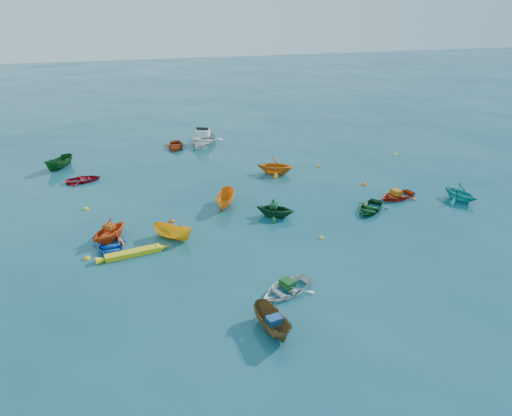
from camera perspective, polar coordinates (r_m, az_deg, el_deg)
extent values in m
plane|color=#0A434F|center=(28.91, 2.32, -4.73)|extent=(160.00, 160.00, 0.00)
imported|color=#0E41B9|center=(30.00, -16.24, -4.63)|extent=(2.28, 3.00, 0.59)
imported|color=silver|center=(25.22, 3.42, -9.57)|extent=(3.55, 3.18, 0.61)
imported|color=brown|center=(22.74, 1.89, -13.86)|extent=(1.62, 2.96, 1.08)
imported|color=#EB5216|center=(31.14, -16.28, -3.50)|extent=(3.63, 3.69, 1.47)
imported|color=yellow|center=(30.44, -9.42, -3.47)|extent=(2.70, 2.44, 1.03)
imported|color=#11491E|center=(34.47, 12.85, -0.30)|extent=(3.50, 3.54, 0.60)
imported|color=teal|center=(38.04, 22.20, 0.83)|extent=(3.02, 3.22, 1.36)
imported|color=#A40D19|center=(40.80, -19.09, 2.88)|extent=(2.89, 2.29, 0.54)
imported|color=orange|center=(34.39, -3.46, 0.24)|extent=(2.08, 3.14, 1.14)
imported|color=#104521|center=(32.81, 2.20, -0.98)|extent=(3.25, 3.12, 1.32)
imported|color=red|center=(36.99, 15.76, 1.12)|extent=(3.23, 2.67, 0.58)
imported|color=#B5370F|center=(47.21, -9.18, 6.80)|extent=(2.24, 3.03, 0.61)
imported|color=orange|center=(40.24, 2.25, 3.96)|extent=(3.66, 3.44, 1.54)
imported|color=#104615|center=(44.26, -21.44, 4.18)|extent=(2.62, 3.01, 1.13)
imported|color=white|center=(47.98, -6.06, 7.27)|extent=(4.69, 5.39, 1.53)
cube|color=#134F1B|center=(25.02, 3.62, -8.59)|extent=(0.78, 0.86, 0.34)
cube|color=#184B8E|center=(22.21, 2.10, -12.67)|extent=(0.73, 0.61, 0.31)
cube|color=#D04E15|center=(30.79, -16.41, -2.02)|extent=(0.73, 0.71, 0.28)
cube|color=#124823|center=(32.50, 2.05, 0.33)|extent=(0.68, 0.74, 0.29)
cube|color=#B96413|center=(36.75, 15.73, 1.76)|extent=(0.72, 0.85, 0.35)
sphere|color=yellow|center=(22.55, 2.19, -14.26)|extent=(0.35, 0.35, 0.35)
sphere|color=yellow|center=(29.47, -18.75, -5.54)|extent=(0.37, 0.37, 0.37)
sphere|color=#D6540B|center=(32.52, -9.62, -1.58)|extent=(0.39, 0.39, 0.39)
sphere|color=yellow|center=(30.35, 7.43, -3.42)|extent=(0.29, 0.29, 0.29)
sphere|color=orange|center=(42.07, 7.19, 4.72)|extent=(0.30, 0.30, 0.30)
sphere|color=yellow|center=(35.72, -18.85, -0.15)|extent=(0.36, 0.36, 0.36)
sphere|color=orange|center=(38.77, 12.23, 2.59)|extent=(0.38, 0.38, 0.38)
sphere|color=yellow|center=(46.38, 15.64, 5.88)|extent=(0.33, 0.33, 0.33)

